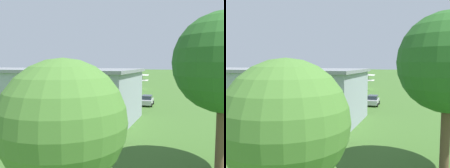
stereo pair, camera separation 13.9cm
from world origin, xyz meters
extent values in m
plane|color=#3D6628|center=(0.00, 0.00, 0.00)|extent=(400.00, 400.00, 0.00)
cube|color=#99A3AD|center=(5.69, 38.04, 3.02)|extent=(27.24, 10.75, 6.05)
cube|color=gray|center=(5.69, 38.04, 6.22)|extent=(27.85, 11.36, 0.35)
cube|color=#384251|center=(5.76, 32.81, 2.48)|extent=(9.48, 0.30, 4.96)
cylinder|color=silver|center=(1.31, 4.51, 2.94)|extent=(1.19, 5.90, 2.05)
cone|color=black|center=(1.25, 1.32, 2.39)|extent=(0.78, 0.83, 0.87)
cube|color=silver|center=(1.30, 3.85, 2.66)|extent=(8.38, 1.60, 0.36)
cube|color=silver|center=(1.29, 3.28, 3.98)|extent=(8.38, 1.60, 0.36)
cube|color=silver|center=(1.35, 6.88, 4.41)|extent=(0.12, 1.30, 1.47)
cube|color=silver|center=(1.35, 7.06, 3.37)|extent=(2.61, 0.94, 0.23)
cylinder|color=black|center=(0.35, 4.17, 1.56)|extent=(0.15, 0.64, 0.64)
cylinder|color=black|center=(2.25, 4.14, 1.56)|extent=(0.15, 0.64, 0.64)
cylinder|color=#332D28|center=(-1.38, 3.61, 3.32)|extent=(0.09, 0.32, 1.39)
cylinder|color=#332D28|center=(3.96, 3.52, 3.32)|extent=(0.09, 0.32, 1.39)
cube|color=#B7B7BC|center=(-6.93, 24.91, 0.70)|extent=(2.10, 4.03, 0.76)
cube|color=#2D3842|center=(-6.93, 24.91, 1.39)|extent=(1.75, 2.30, 0.63)
cylinder|color=black|center=(-7.93, 26.17, 0.32)|extent=(0.27, 0.65, 0.64)
cylinder|color=black|center=(-6.12, 26.30, 0.32)|extent=(0.27, 0.65, 0.64)
cylinder|color=black|center=(-7.74, 23.52, 0.32)|extent=(0.27, 0.65, 0.64)
cylinder|color=black|center=(-5.93, 23.65, 0.32)|extent=(0.27, 0.65, 0.64)
cube|color=orange|center=(18.51, 26.43, 0.67)|extent=(1.77, 4.42, 0.71)
cube|color=#2D3842|center=(18.51, 26.43, 1.35)|extent=(1.54, 2.48, 0.64)
cylinder|color=black|center=(17.67, 27.94, 0.32)|extent=(0.23, 0.64, 0.64)
cylinder|color=black|center=(19.39, 27.92, 0.32)|extent=(0.23, 0.64, 0.64)
cylinder|color=black|center=(17.64, 24.95, 0.32)|extent=(0.23, 0.64, 0.64)
cylinder|color=black|center=(19.36, 24.93, 0.32)|extent=(0.23, 0.64, 0.64)
cylinder|color=black|center=(23.82, 25.09, 0.32)|extent=(0.23, 0.64, 0.64)
cylinder|color=#3F3F47|center=(0.82, 21.40, 0.44)|extent=(0.43, 0.43, 0.89)
cylinder|color=navy|center=(0.82, 21.40, 1.20)|extent=(0.52, 0.52, 0.63)
sphere|color=beige|center=(0.82, 21.40, 1.64)|extent=(0.24, 0.24, 0.24)
cylinder|color=#72338C|center=(18.06, 19.28, 0.43)|extent=(0.37, 0.37, 0.85)
cylinder|color=#3F3F47|center=(18.06, 19.28, 1.15)|extent=(0.44, 0.44, 0.60)
sphere|color=brown|center=(18.06, 19.28, 1.57)|extent=(0.23, 0.23, 0.23)
cylinder|color=beige|center=(14.07, 19.83, 0.44)|extent=(0.45, 0.45, 0.88)
cylinder|color=#72338C|center=(14.07, 19.83, 1.19)|extent=(0.54, 0.54, 0.62)
sphere|color=brown|center=(14.07, 19.83, 1.62)|extent=(0.24, 0.24, 0.24)
cylinder|color=navy|center=(2.07, 21.23, 0.42)|extent=(0.34, 0.34, 0.84)
cylinder|color=#B23333|center=(2.07, 21.23, 1.14)|extent=(0.40, 0.40, 0.59)
sphere|color=#9E704C|center=(2.07, 21.23, 1.55)|extent=(0.23, 0.23, 0.23)
sphere|color=#4C7F33|center=(-9.62, 55.30, 4.71)|extent=(5.27, 5.27, 5.27)
cylinder|color=brown|center=(-16.26, 47.09, 2.62)|extent=(0.59, 0.59, 5.24)
sphere|color=#286023|center=(-16.26, 47.09, 7.17)|extent=(6.44, 6.44, 6.44)
camera|label=1|loc=(-14.66, 63.37, 7.12)|focal=37.23mm
camera|label=2|loc=(-14.80, 63.32, 7.12)|focal=37.23mm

